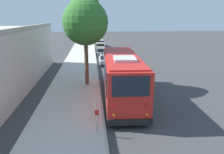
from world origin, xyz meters
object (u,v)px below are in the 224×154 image
(sign_post_near, at_px, (97,121))
(sign_post_far, at_px, (96,110))
(parked_sedan_white, at_px, (100,43))
(parked_sedan_tan, at_px, (100,47))
(shuttle_bus, at_px, (122,75))
(parked_sedan_gray, at_px, (102,52))
(street_tree, at_px, (85,19))
(parked_sedan_silver, at_px, (106,60))

(sign_post_near, relative_size, sign_post_far, 1.01)
(parked_sedan_white, relative_size, sign_post_far, 3.31)
(parked_sedan_tan, distance_m, parked_sedan_white, 5.54)
(shuttle_bus, height_order, sign_post_far, shuttle_bus)
(parked_sedan_gray, xyz_separation_m, street_tree, (-15.72, 2.11, 5.28))
(street_tree, bearing_deg, sign_post_near, -175.76)
(parked_sedan_tan, relative_size, sign_post_near, 3.30)
(parked_sedan_white, xyz_separation_m, street_tree, (-27.82, 2.34, 5.27))
(parked_sedan_white, height_order, sign_post_near, sign_post_near)
(sign_post_far, bearing_deg, shuttle_bus, -28.12)
(parked_sedan_tan, bearing_deg, shuttle_bus, -174.81)
(shuttle_bus, bearing_deg, parked_sedan_silver, 4.09)
(street_tree, bearing_deg, parked_sedan_silver, -13.96)
(parked_sedan_white, bearing_deg, sign_post_far, 175.85)
(parked_sedan_white, bearing_deg, parked_sedan_tan, 176.80)
(parked_sedan_silver, relative_size, parked_sedan_white, 1.00)
(sign_post_far, bearing_deg, street_tree, 5.13)
(parked_sedan_silver, relative_size, sign_post_near, 3.26)
(parked_sedan_tan, xyz_separation_m, street_tree, (-22.29, 2.17, 5.26))
(street_tree, bearing_deg, sign_post_far, -174.87)
(parked_sedan_gray, height_order, parked_sedan_white, parked_sedan_white)
(parked_sedan_white, distance_m, street_tree, 28.41)
(parked_sedan_silver, relative_size, parked_sedan_gray, 0.92)
(parked_sedan_silver, distance_m, sign_post_far, 16.70)
(street_tree, distance_m, sign_post_near, 10.25)
(parked_sedan_tan, bearing_deg, parked_sedan_gray, -176.46)
(parked_sedan_silver, height_order, parked_sedan_gray, parked_sedan_gray)
(parked_sedan_silver, bearing_deg, sign_post_near, 173.38)
(parked_sedan_gray, distance_m, parked_sedan_white, 12.10)
(street_tree, bearing_deg, parked_sedan_white, -4.81)
(parked_sedan_gray, height_order, sign_post_near, sign_post_near)
(shuttle_bus, distance_m, street_tree, 5.98)
(sign_post_far, bearing_deg, parked_sedan_gray, -3.60)
(parked_sedan_gray, bearing_deg, shuttle_bus, -177.24)
(parked_sedan_white, bearing_deg, parked_sedan_silver, 178.47)
(shuttle_bus, height_order, parked_sedan_tan, shuttle_bus)
(parked_sedan_silver, bearing_deg, parked_sedan_tan, -0.85)
(shuttle_bus, xyz_separation_m, street_tree, (3.55, 2.69, 3.99))
(sign_post_near, bearing_deg, sign_post_far, -0.00)
(shuttle_bus, distance_m, parked_sedan_white, 31.40)
(parked_sedan_gray, xyz_separation_m, sign_post_far, (-23.07, 1.45, 0.20))
(shuttle_bus, bearing_deg, sign_post_far, 154.23)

